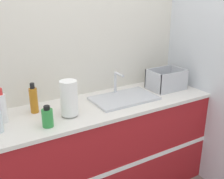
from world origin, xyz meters
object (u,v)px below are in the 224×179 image
sink (124,97)px  bottle_white_spray (2,108)px  bottle_amber (34,100)px  bottle_green (47,117)px  paper_towel_roll (69,98)px  dish_rack (166,81)px

sink → bottle_white_spray: (-0.97, 0.06, 0.10)m
sink → bottle_amber: bottle_amber is taller
bottle_green → bottle_amber: 0.28m
paper_towel_roll → bottle_amber: bearing=137.7°
paper_towel_roll → bottle_green: 0.22m
bottle_green → bottle_white_spray: size_ratio=0.60×
dish_rack → bottle_green: dish_rack is taller
sink → paper_towel_roll: bearing=-172.1°
sink → bottle_amber: size_ratio=2.34×
paper_towel_roll → bottle_amber: (-0.21, 0.19, -0.03)m
sink → paper_towel_roll: size_ratio=2.02×
paper_towel_roll → bottle_green: size_ratio=1.80×
dish_rack → paper_towel_roll: bearing=-174.5°
bottle_green → dish_rack: bearing=8.5°
bottle_amber → bottle_white_spray: 0.24m
sink → bottle_green: bearing=-167.6°
bottle_green → bottle_white_spray: bearing=138.9°
sink → dish_rack: 0.50m
bottle_amber → bottle_white_spray: (-0.23, -0.06, 0.01)m
bottle_green → sink: bearing=12.4°
bottle_amber → bottle_white_spray: bearing=-166.0°
dish_rack → bottle_white_spray: 1.47m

